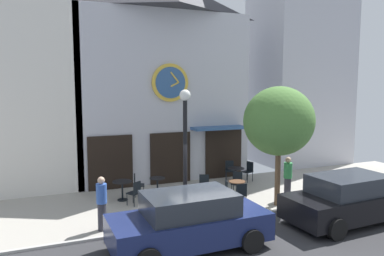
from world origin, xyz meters
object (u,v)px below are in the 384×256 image
object	(u,v)px
cafe_table_center_left	(157,184)
cafe_chair_facing_wall	(137,183)
cafe_table_center	(237,187)
cafe_chair_right_end	(237,181)
cafe_chair_facing_street	(224,191)
pedestrian_blue	(102,203)
cafe_chair_corner	(135,191)
parked_car_black	(349,199)
street_lamp	(185,154)
street_tree	(279,121)
cafe_chair_left_end	(249,170)
cafe_table_rightmost	(122,186)
cafe_table_near_door	(202,191)
cafe_chair_near_lamp	(230,169)
cafe_chair_curbside	(241,193)
parked_car_navy	(189,221)
cafe_table_center_right	(236,173)
cafe_chair_under_awning	(204,184)
pedestrian_green	(288,178)

from	to	relation	value
cafe_table_center_left	cafe_chair_facing_wall	xyz separation A→B (m)	(-0.77, 0.22, 0.05)
cafe_table_center	cafe_chair_right_end	distance (m)	0.85
cafe_chair_facing_street	pedestrian_blue	world-z (taller)	pedestrian_blue
cafe_chair_corner	parked_car_black	xyz separation A→B (m)	(5.96, -4.28, 0.23)
street_lamp	street_tree	world-z (taller)	street_tree
cafe_chair_corner	cafe_chair_facing_street	bearing A→B (deg)	-21.09
cafe_chair_left_end	pedestrian_blue	bearing A→B (deg)	-154.84
street_tree	cafe_table_center_left	xyz separation A→B (m)	(-3.74, 2.82, -2.63)
cafe_table_rightmost	cafe_table_near_door	world-z (taller)	cafe_table_rightmost
cafe_chair_facing_wall	cafe_chair_near_lamp	bearing A→B (deg)	10.58
cafe_chair_right_end	cafe_chair_curbside	xyz separation A→B (m)	(-0.72, -1.55, 0.00)
cafe_chair_right_end	pedestrian_blue	size ratio (longest dim) A/B	0.54
parked_car_black	cafe_chair_curbside	bearing A→B (deg)	134.04
parked_car_navy	cafe_chair_near_lamp	bearing A→B (deg)	53.55
cafe_chair_right_end	cafe_chair_facing_street	bearing A→B (deg)	-138.24
cafe_chair_curbside	cafe_chair_corner	bearing A→B (deg)	153.80
cafe_table_rightmost	cafe_chair_corner	world-z (taller)	cafe_chair_corner
cafe_table_center	pedestrian_blue	xyz separation A→B (m)	(-5.27, -1.05, 0.36)
cafe_table_center_left	cafe_chair_near_lamp	world-z (taller)	cafe_chair_near_lamp
cafe_chair_right_end	parked_car_black	distance (m)	4.49
cafe_chair_facing_wall	street_tree	bearing A→B (deg)	-33.99
street_lamp	pedestrian_blue	distance (m)	3.01
cafe_table_center_right	cafe_chair_under_awning	size ratio (longest dim) A/B	0.83
parked_car_black	cafe_chair_facing_street	bearing A→B (deg)	133.13
cafe_table_near_door	cafe_chair_facing_wall	world-z (taller)	cafe_chair_facing_wall
cafe_table_near_door	cafe_chair_facing_street	xyz separation A→B (m)	(0.73, -0.33, 0.02)
cafe_chair_right_end	cafe_chair_under_awning	xyz separation A→B (m)	(-1.44, 0.07, 0.00)
parked_car_black	pedestrian_green	bearing A→B (deg)	96.94
cafe_table_rightmost	cafe_chair_near_lamp	distance (m)	5.40
cafe_table_center	cafe_chair_corner	world-z (taller)	cafe_chair_corner
pedestrian_green	cafe_chair_near_lamp	bearing A→B (deg)	100.72
parked_car_black	cafe_chair_facing_wall	bearing A→B (deg)	136.36
cafe_chair_facing_street	parked_car_navy	xyz separation A→B (m)	(-2.56, -2.96, 0.23)
cafe_chair_near_lamp	cafe_chair_under_awning	size ratio (longest dim) A/B	1.00
cafe_table_center_left	cafe_table_center	world-z (taller)	cafe_table_center
pedestrian_green	cafe_chair_corner	bearing A→B (deg)	164.55
cafe_table_center	pedestrian_blue	size ratio (longest dim) A/B	0.45
cafe_chair_left_end	street_lamp	bearing A→B (deg)	-142.71
cafe_chair_corner	cafe_chair_left_end	world-z (taller)	same
cafe_table_center_left	parked_car_black	bearing A→B (deg)	-46.65
pedestrian_blue	cafe_table_near_door	bearing A→B (deg)	16.09
cafe_chair_facing_street	cafe_chair_under_awning	xyz separation A→B (m)	(-0.30, 1.09, 0.00)
cafe_chair_corner	cafe_table_center_left	bearing A→B (deg)	37.36
street_tree	cafe_table_center_right	distance (m)	4.03
cafe_table_rightmost	cafe_chair_under_awning	distance (m)	3.18
cafe_chair_facing_street	cafe_chair_corner	distance (m)	3.27
street_lamp	cafe_table_near_door	xyz separation A→B (m)	(1.10, 1.13, -1.66)
cafe_table_center_left	cafe_chair_under_awning	world-z (taller)	cafe_chair_under_awning
street_lamp	parked_car_navy	distance (m)	2.68
street_tree	cafe_table_center	size ratio (longest dim) A/B	5.83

